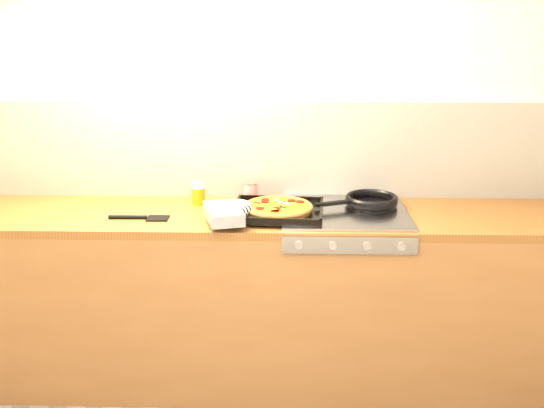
{
  "coord_description": "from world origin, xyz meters",
  "views": [
    {
      "loc": [
        0.18,
        -1.84,
        1.83
      ],
      "look_at": [
        0.1,
        1.08,
        0.95
      ],
      "focal_mm": 42.0,
      "sensor_mm": 36.0,
      "label": 1
    }
  ],
  "objects_px": {
    "tomato_can": "(251,192)",
    "juice_glass": "(198,193)",
    "pizza_on_tray": "(263,209)",
    "frying_pan": "(370,201)"
  },
  "relations": [
    {
      "from": "frying_pan",
      "to": "tomato_can",
      "type": "bearing_deg",
      "value": 170.3
    },
    {
      "from": "tomato_can",
      "to": "frying_pan",
      "type": "bearing_deg",
      "value": -9.7
    },
    {
      "from": "pizza_on_tray",
      "to": "juice_glass",
      "type": "bearing_deg",
      "value": 145.95
    },
    {
      "from": "frying_pan",
      "to": "juice_glass",
      "type": "bearing_deg",
      "value": 176.54
    },
    {
      "from": "tomato_can",
      "to": "juice_glass",
      "type": "bearing_deg",
      "value": -169.06
    },
    {
      "from": "pizza_on_tray",
      "to": "frying_pan",
      "type": "height_order",
      "value": "pizza_on_tray"
    },
    {
      "from": "pizza_on_tray",
      "to": "tomato_can",
      "type": "distance_m",
      "value": 0.29
    },
    {
      "from": "pizza_on_tray",
      "to": "juice_glass",
      "type": "relative_size",
      "value": 5.04
    },
    {
      "from": "tomato_can",
      "to": "juice_glass",
      "type": "distance_m",
      "value": 0.27
    },
    {
      "from": "pizza_on_tray",
      "to": "tomato_can",
      "type": "bearing_deg",
      "value": 105.15
    }
  ]
}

